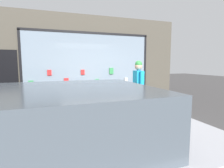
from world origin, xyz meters
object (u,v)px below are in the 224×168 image
object	(u,v)px
person_browsing	(138,84)
parked_car	(31,159)
display_table_main	(101,91)
small_dog	(151,108)
sandwich_board_sign	(27,103)

from	to	relation	value
person_browsing	parked_car	distance (m)	4.13
display_table_main	small_dog	size ratio (longest dim) A/B	4.65
display_table_main	parked_car	world-z (taller)	parked_car
display_table_main	small_dog	xyz separation A→B (m)	(1.45, -0.71, -0.49)
small_dog	parked_car	size ratio (longest dim) A/B	0.14
sandwich_board_sign	parked_car	size ratio (longest dim) A/B	0.23
person_browsing	display_table_main	bearing A→B (deg)	70.29
person_browsing	parked_car	bearing A→B (deg)	148.20
person_browsing	parked_car	xyz separation A→B (m)	(-2.73, -3.08, -0.29)
display_table_main	sandwich_board_sign	distance (m)	2.20
sandwich_board_sign	parked_car	distance (m)	3.76
person_browsing	small_dog	size ratio (longest dim) A/B	2.91
person_browsing	small_dog	world-z (taller)	person_browsing
display_table_main	small_dog	world-z (taller)	display_table_main
person_browsing	sandwich_board_sign	xyz separation A→B (m)	(-3.23, 0.64, -0.52)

